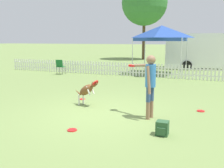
{
  "coord_description": "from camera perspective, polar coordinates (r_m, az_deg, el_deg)",
  "views": [
    {
      "loc": [
        2.96,
        -6.39,
        2.13
      ],
      "look_at": [
        0.15,
        0.41,
        0.83
      ],
      "focal_mm": 40.0,
      "sensor_mm": 36.0,
      "label": 1
    }
  ],
  "objects": [
    {
      "name": "ground_plane",
      "position": [
        7.36,
        -2.28,
        -6.8
      ],
      "size": [
        240.0,
        240.0,
        0.0
      ],
      "primitive_type": "plane",
      "color": "olive"
    },
    {
      "name": "handler_person",
      "position": [
        6.78,
        8.57,
        1.11
      ],
      "size": [
        0.93,
        0.84,
        1.73
      ],
      "rotation": [
        0.0,
        0.0,
        1.33
      ],
      "color": "#8C664C",
      "rests_on": "ground_plane"
    },
    {
      "name": "leaping_dog",
      "position": [
        8.15,
        -5.76,
        -1.33
      ],
      "size": [
        1.01,
        0.45,
        0.89
      ],
      "rotation": [
        0.0,
        0.0,
        -1.81
      ],
      "color": "brown",
      "rests_on": "ground_plane"
    },
    {
      "name": "frisbee_near_handler",
      "position": [
        6.12,
        -9.11,
        -10.35
      ],
      "size": [
        0.23,
        0.23,
        0.02
      ],
      "color": "red",
      "rests_on": "ground_plane"
    },
    {
      "name": "frisbee_near_dog",
      "position": [
        8.05,
        19.61,
        -5.82
      ],
      "size": [
        0.23,
        0.23,
        0.02
      ],
      "color": "red",
      "rests_on": "ground_plane"
    },
    {
      "name": "frisbee_midfield",
      "position": [
        9.13,
        -6.89,
        -3.46
      ],
      "size": [
        0.23,
        0.23,
        0.02
      ],
      "color": "red",
      "rests_on": "ground_plane"
    },
    {
      "name": "backpack_on_grass",
      "position": [
        5.83,
        11.42,
        -9.89
      ],
      "size": [
        0.27,
        0.29,
        0.33
      ],
      "color": "#2D5633",
      "rests_on": "ground_plane"
    },
    {
      "name": "picket_fence",
      "position": [
        14.48,
        10.55,
        3.0
      ],
      "size": [
        21.22,
        0.04,
        0.8
      ],
      "color": "white",
      "rests_on": "ground_plane"
    },
    {
      "name": "folding_chair_center",
      "position": [
        15.93,
        -11.77,
        4.16
      ],
      "size": [
        0.49,
        0.52,
        0.93
      ],
      "rotation": [
        0.0,
        0.0,
        3.26
      ],
      "color": "#333338",
      "rests_on": "ground_plane"
    },
    {
      "name": "canopy_tent_main",
      "position": [
        16.13,
        11.25,
        11.3
      ],
      "size": [
        2.89,
        2.89,
        3.03
      ],
      "color": "silver",
      "rests_on": "ground_plane"
    },
    {
      "name": "equipment_trailer",
      "position": [
        19.76,
        18.12,
        7.3
      ],
      "size": [
        5.04,
        2.91,
        2.59
      ],
      "rotation": [
        0.0,
        0.0,
        0.19
      ],
      "color": "white",
      "rests_on": "ground_plane"
    },
    {
      "name": "tree_right_grove",
      "position": [
        28.33,
        7.43,
        17.96
      ],
      "size": [
        4.9,
        4.9,
        8.55
      ],
      "color": "#4C3823",
      "rests_on": "ground_plane"
    }
  ]
}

